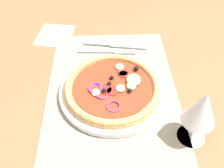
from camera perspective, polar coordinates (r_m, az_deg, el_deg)
ground_plane at (r=69.28cm, az=-0.02°, el=-2.07°), size 190.00×140.00×2.40cm
placemat at (r=68.24cm, az=-0.02°, el=-1.29°), size 50.37×34.63×0.40cm
plate at (r=66.52cm, az=0.31°, el=-1.70°), size 27.68×27.68×1.49cm
pizza at (r=65.19cm, az=0.36°, el=-0.61°), size 24.98×24.98×2.68cm
fork at (r=79.56cm, az=-0.40°, el=7.36°), size 2.50×18.05×0.44cm
knife at (r=82.10cm, az=0.89°, el=8.80°), size 4.64×20.02×0.62cm
wine_glass at (r=54.28cm, az=19.65°, el=-5.33°), size 7.20×7.20×14.90cm
napkin at (r=89.45cm, az=-12.78°, el=10.73°), size 14.15×13.14×0.36cm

